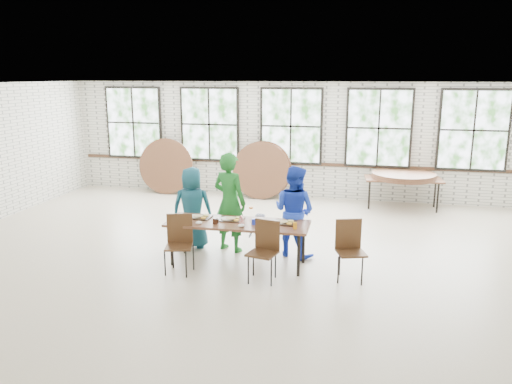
{
  "coord_description": "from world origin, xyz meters",
  "views": [
    {
      "loc": [
        2.0,
        -8.33,
        3.15
      ],
      "look_at": [
        0.0,
        0.4,
        1.05
      ],
      "focal_mm": 35.0,
      "sensor_mm": 36.0,
      "label": 1
    }
  ],
  "objects_px": {
    "dining_table": "(238,225)",
    "storage_table": "(403,180)",
    "chair_near_right": "(265,245)",
    "chair_near_left": "(179,238)"
  },
  "relations": [
    {
      "from": "chair_near_left",
      "to": "chair_near_right",
      "type": "relative_size",
      "value": 1.0
    },
    {
      "from": "chair_near_left",
      "to": "chair_near_right",
      "type": "xyz_separation_m",
      "value": [
        1.43,
        -0.02,
        0.0
      ]
    },
    {
      "from": "chair_near_right",
      "to": "storage_table",
      "type": "distance_m",
      "value": 5.51
    },
    {
      "from": "dining_table",
      "to": "chair_near_right",
      "type": "bearing_deg",
      "value": -43.36
    },
    {
      "from": "dining_table",
      "to": "chair_near_right",
      "type": "relative_size",
      "value": 2.54
    },
    {
      "from": "dining_table",
      "to": "storage_table",
      "type": "xyz_separation_m",
      "value": [
        2.93,
        4.46,
        -0.0
      ]
    },
    {
      "from": "storage_table",
      "to": "chair_near_right",
      "type": "bearing_deg",
      "value": -119.96
    },
    {
      "from": "dining_table",
      "to": "storage_table",
      "type": "height_order",
      "value": "same"
    },
    {
      "from": "chair_near_right",
      "to": "storage_table",
      "type": "relative_size",
      "value": 0.51
    },
    {
      "from": "storage_table",
      "to": "chair_near_left",
      "type": "bearing_deg",
      "value": -132.0
    }
  ]
}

